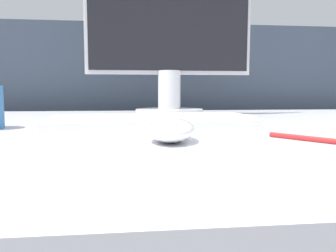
# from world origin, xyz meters

# --- Properties ---
(partition_panel) EXTENTS (5.00, 0.03, 1.14)m
(partition_panel) POSITION_xyz_m (0.00, 0.71, 0.57)
(partition_panel) COLOR #333D4C
(partition_panel) RESTS_ON ground_plane
(computer_mouse_near) EXTENTS (0.09, 0.13, 0.03)m
(computer_mouse_near) POSITION_xyz_m (-0.03, -0.26, 0.78)
(computer_mouse_near) COLOR white
(computer_mouse_near) RESTS_ON desk
(keyboard) EXTENTS (0.45, 0.18, 0.02)m
(keyboard) POSITION_xyz_m (-0.04, -0.04, 0.78)
(keyboard) COLOR silver
(keyboard) RESTS_ON desk
(monitor) EXTENTS (0.52, 0.21, 0.57)m
(monitor) POSITION_xyz_m (0.03, 0.30, 1.07)
(monitor) COLOR silver
(monitor) RESTS_ON desk
(pen) EXTENTS (0.09, 0.12, 0.01)m
(pen) POSITION_xyz_m (0.18, -0.29, 0.77)
(pen) COLOR red
(pen) RESTS_ON desk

